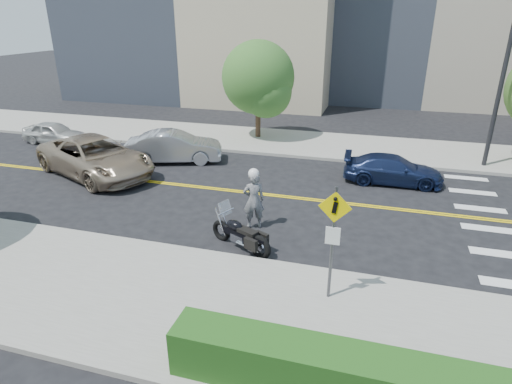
{
  "coord_description": "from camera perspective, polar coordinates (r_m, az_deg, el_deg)",
  "views": [
    {
      "loc": [
        4.93,
        -15.46,
        6.78
      ],
      "look_at": [
        1.23,
        -2.62,
        1.2
      ],
      "focal_mm": 30.0,
      "sensor_mm": 36.0,
      "label": 1
    }
  ],
  "objects": [
    {
      "name": "parked_car_silver",
      "position": [
        21.44,
        -10.85,
        5.94
      ],
      "size": [
        4.87,
        3.03,
        1.51
      ],
      "primitive_type": "imported",
      "rotation": [
        0.0,
        0.0,
        1.91
      ],
      "color": "#A3A4AA",
      "rests_on": "ground"
    },
    {
      "name": "tree_far_a",
      "position": [
        24.57,
        0.28,
        15.0
      ],
      "size": [
        4.05,
        4.05,
        5.54
      ],
      "rotation": [
        0.0,
        0.0,
        0.37
      ],
      "color": "#382619",
      "rests_on": "ground"
    },
    {
      "name": "ground_plane",
      "position": [
        17.58,
        -1.47,
        -0.02
      ],
      "size": [
        120.0,
        120.0,
        0.0
      ],
      "primitive_type": "plane",
      "color": "black",
      "rests_on": "ground"
    },
    {
      "name": "suv",
      "position": [
        20.53,
        -20.65,
        4.41
      ],
      "size": [
        6.78,
        5.09,
        1.71
      ],
      "primitive_type": "imported",
      "rotation": [
        0.0,
        0.0,
        1.15
      ],
      "color": "tan",
      "rests_on": "ground"
    },
    {
      "name": "traffic_light",
      "position": [
        21.25,
        30.8,
        13.93
      ],
      "size": [
        0.28,
        4.5,
        7.0
      ],
      "color": "black",
      "rests_on": "sidewalk_far"
    },
    {
      "name": "motorcycle",
      "position": [
        13.18,
        -2.09,
        -4.82
      ],
      "size": [
        2.38,
        1.59,
        1.4
      ],
      "primitive_type": null,
      "rotation": [
        0.0,
        0.0,
        -0.43
      ],
      "color": "black",
      "rests_on": "ground"
    },
    {
      "name": "motorcyclist",
      "position": [
        14.31,
        -0.31,
        -0.89
      ],
      "size": [
        0.86,
        0.74,
        2.13
      ],
      "rotation": [
        0.0,
        0.0,
        3.56
      ],
      "color": "#A4A2A7",
      "rests_on": "ground"
    },
    {
      "name": "parked_car_blue",
      "position": [
        19.29,
        17.79,
        2.87
      ],
      "size": [
        4.2,
        1.81,
        1.21
      ],
      "primitive_type": "imported",
      "rotation": [
        0.0,
        0.0,
        1.6
      ],
      "color": "#1A274E",
      "rests_on": "ground"
    },
    {
      "name": "sidewalk_near",
      "position": [
        11.51,
        -13.08,
        -13.63
      ],
      "size": [
        60.0,
        5.0,
        0.15
      ],
      "primitive_type": "cube",
      "color": "#9E9B91",
      "rests_on": "ground_plane"
    },
    {
      "name": "sidewalk_far",
      "position": [
        24.42,
        3.85,
        6.67
      ],
      "size": [
        60.0,
        5.0,
        0.15
      ],
      "primitive_type": "cube",
      "color": "#9E9B91",
      "rests_on": "ground_plane"
    },
    {
      "name": "pedestrian_sign",
      "position": [
        10.36,
        10.23,
        -5.44
      ],
      "size": [
        0.78,
        0.08,
        3.0
      ],
      "color": "#4C4C51",
      "rests_on": "sidewalk_near"
    },
    {
      "name": "parked_car_white",
      "position": [
        26.78,
        -25.34,
        7.16
      ],
      "size": [
        3.58,
        1.49,
        1.21
      ],
      "primitive_type": "imported",
      "rotation": [
        0.0,
        0.0,
        1.55
      ],
      "color": "silver",
      "rests_on": "ground"
    }
  ]
}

